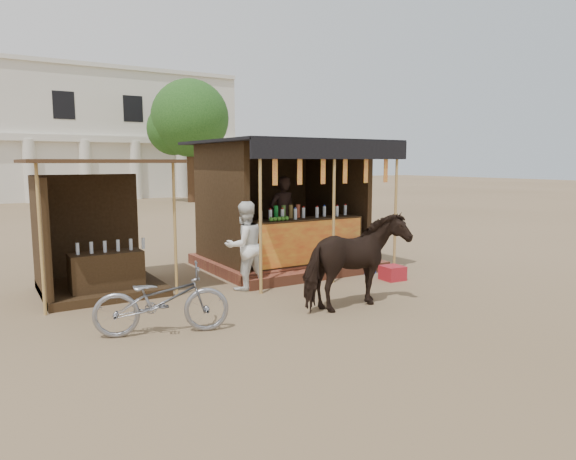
{
  "coord_description": "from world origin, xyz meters",
  "views": [
    {
      "loc": [
        -4.88,
        -6.32,
        2.34
      ],
      "look_at": [
        0.0,
        1.6,
        1.1
      ],
      "focal_mm": 32.0,
      "sensor_mm": 36.0,
      "label": 1
    }
  ],
  "objects": [
    {
      "name": "main_stall",
      "position": [
        1.0,
        3.36,
        1.03
      ],
      "size": [
        3.6,
        3.61,
        2.78
      ],
      "color": "brown",
      "rests_on": "ground"
    },
    {
      "name": "motorbike",
      "position": [
        -2.78,
        0.36,
        0.47
      ],
      "size": [
        1.91,
        1.15,
        0.95
      ],
      "primitive_type": "imported",
      "rotation": [
        0.0,
        0.0,
        1.26
      ],
      "color": "gray",
      "rests_on": "ground"
    },
    {
      "name": "tree",
      "position": [
        5.81,
        22.14,
        4.63
      ],
      "size": [
        4.5,
        4.4,
        7.0
      ],
      "color": "#382314",
      "rests_on": "ground"
    },
    {
      "name": "bystander",
      "position": [
        -0.69,
        2.0,
        0.81
      ],
      "size": [
        0.84,
        0.69,
        1.63
      ],
      "primitive_type": "imported",
      "rotation": [
        0.0,
        0.0,
        3.23
      ],
      "color": "white",
      "rests_on": "ground"
    },
    {
      "name": "blue_barrel",
      "position": [
        2.15,
        2.0,
        0.33
      ],
      "size": [
        0.72,
        0.72,
        0.65
      ],
      "primitive_type": "cylinder",
      "rotation": [
        0.0,
        0.0,
        -0.36
      ],
      "color": "blue",
      "rests_on": "ground"
    },
    {
      "name": "red_crate",
      "position": [
        2.15,
        1.11,
        0.14
      ],
      "size": [
        0.43,
        0.42,
        0.28
      ],
      "primitive_type": "cube",
      "rotation": [
        0.0,
        0.0,
        -0.05
      ],
      "color": "#A51B24",
      "rests_on": "ground"
    },
    {
      "name": "cooler",
      "position": [
        2.54,
        2.6,
        0.23
      ],
      "size": [
        0.74,
        0.61,
        0.46
      ],
      "color": "#19723C",
      "rests_on": "ground"
    },
    {
      "name": "ground",
      "position": [
        0.0,
        0.0,
        0.0
      ],
      "size": [
        120.0,
        120.0,
        0.0
      ],
      "primitive_type": "plane",
      "color": "#846B4C",
      "rests_on": "ground"
    },
    {
      "name": "background_building",
      "position": [
        -2.0,
        29.94,
        3.98
      ],
      "size": [
        26.0,
        7.45,
        8.18
      ],
      "color": "silver",
      "rests_on": "ground"
    },
    {
      "name": "secondary_stall",
      "position": [
        -3.17,
        3.24,
        0.85
      ],
      "size": [
        2.4,
        2.4,
        2.38
      ],
      "color": "#362313",
      "rests_on": "ground"
    },
    {
      "name": "cow",
      "position": [
        0.24,
        -0.07,
        0.76
      ],
      "size": [
        1.86,
        0.96,
        1.52
      ],
      "primitive_type": "imported",
      "rotation": [
        0.0,
        0.0,
        1.65
      ],
      "color": "black",
      "rests_on": "ground"
    }
  ]
}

